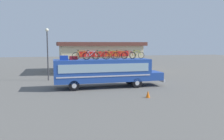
{
  "coord_description": "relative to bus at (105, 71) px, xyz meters",
  "views": [
    {
      "loc": [
        -4.82,
        -22.34,
        4.27
      ],
      "look_at": [
        0.97,
        0.0,
        1.7
      ],
      "focal_mm": 37.43,
      "sensor_mm": 36.0,
      "label": 1
    }
  ],
  "objects": [
    {
      "name": "rooftop_bicycle_6",
      "position": [
        2.48,
        0.17,
        1.5
      ],
      "size": [
        1.62,
        0.44,
        0.87
      ],
      "color": "black",
      "rests_on": "bus"
    },
    {
      "name": "rooftop_bicycle_3",
      "position": [
        -0.46,
        0.11,
        1.52
      ],
      "size": [
        1.71,
        0.44,
        0.92
      ],
      "color": "black",
      "rests_on": "bus"
    },
    {
      "name": "traffic_cone",
      "position": [
        2.32,
        -5.29,
        -1.37
      ],
      "size": [
        0.33,
        0.33,
        0.57
      ],
      "primitive_type": "cone",
      "color": "orange",
      "rests_on": "ground"
    },
    {
      "name": "rooftop_bicycle_1",
      "position": [
        -2.35,
        -0.2,
        1.53
      ],
      "size": [
        1.78,
        0.44,
        0.94
      ],
      "color": "black",
      "rests_on": "bus"
    },
    {
      "name": "ground_plane",
      "position": [
        -0.26,
        -0.0,
        -1.65
      ],
      "size": [
        120.0,
        120.0,
        0.0
      ],
      "primitive_type": "plane",
      "color": "#605E59"
    },
    {
      "name": "rooftop_bicycle_2",
      "position": [
        -1.42,
        -0.25,
        1.51
      ],
      "size": [
        1.68,
        0.44,
        0.89
      ],
      "color": "black",
      "rests_on": "bus"
    },
    {
      "name": "bus",
      "position": [
        0.0,
        0.0,
        0.0
      ],
      "size": [
        10.89,
        2.59,
        2.79
      ],
      "color": "#23479E",
      "rests_on": "ground"
    },
    {
      "name": "rooftop_bicycle_7",
      "position": [
        3.38,
        0.23,
        1.51
      ],
      "size": [
        1.66,
        0.44,
        0.89
      ],
      "color": "black",
      "rests_on": "bus"
    },
    {
      "name": "roadside_building",
      "position": [
        2.08,
        14.03,
        0.66
      ],
      "size": [
        12.72,
        9.49,
        4.55
      ],
      "color": "beige",
      "rests_on": "ground"
    },
    {
      "name": "rooftop_bicycle_5",
      "position": [
        1.43,
        -0.18,
        1.52
      ],
      "size": [
        1.73,
        0.44,
        0.91
      ],
      "color": "black",
      "rests_on": "bus"
    },
    {
      "name": "rooftop_bicycle_4",
      "position": [
        0.57,
        -0.36,
        1.52
      ],
      "size": [
        1.67,
        0.44,
        0.92
      ],
      "color": "black",
      "rests_on": "bus"
    },
    {
      "name": "luggage_bag_1",
      "position": [
        -3.98,
        -0.32,
        1.35
      ],
      "size": [
        0.75,
        0.55,
        0.42
      ],
      "primitive_type": "cube",
      "color": "#193899",
      "rests_on": "bus"
    },
    {
      "name": "luggage_bag_2",
      "position": [
        -3.06,
        0.15,
        1.3
      ],
      "size": [
        0.75,
        0.52,
        0.33
      ],
      "primitive_type": "cube",
      "color": "maroon",
      "rests_on": "bus"
    },
    {
      "name": "street_lamp",
      "position": [
        -5.52,
        5.98,
        2.29
      ],
      "size": [
        0.39,
        0.39,
        6.1
      ],
      "color": "#38383D",
      "rests_on": "ground"
    }
  ]
}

